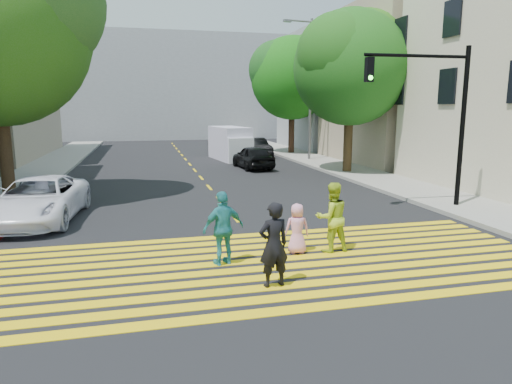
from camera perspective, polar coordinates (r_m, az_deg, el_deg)
name	(u,v)px	position (r m, az deg, el deg)	size (l,w,h in m)	color
ground	(290,284)	(9.67, 4.33, -11.36)	(120.00, 120.00, 0.00)	black
sidewalk_left	(51,165)	(31.24, -24.21, 3.08)	(3.00, 40.00, 0.15)	gray
sidewalk_right	(351,171)	(26.35, 11.81, 2.57)	(3.00, 60.00, 0.15)	gray
curb_red	(7,228)	(15.48, -28.70, -3.96)	(0.20, 8.00, 0.16)	maroon
crosswalk	(274,263)	(10.81, 2.21, -8.91)	(13.40, 5.30, 0.01)	yellow
lane_line	(187,162)	(31.36, -8.56, 3.78)	(0.12, 34.40, 0.01)	yellow
building_right_tan	(418,86)	(32.83, 19.57, 12.33)	(10.00, 10.00, 10.00)	tan
building_right_grey	(347,92)	(42.47, 11.27, 12.17)	(10.00, 10.00, 10.00)	gray
backdrop_block	(166,87)	(56.64, -11.22, 12.70)	(30.00, 8.00, 12.00)	gray
tree_right_near	(352,62)	(25.78, 11.86, 15.67)	(7.71, 7.57, 8.91)	#473119
tree_right_far	(293,74)	(36.12, 4.69, 14.54)	(8.46, 8.19, 9.15)	black
pedestrian_man	(274,245)	(9.24, 2.22, -6.61)	(0.64, 0.42, 1.76)	black
pedestrian_woman	(332,217)	(11.62, 9.46, -3.14)	(0.86, 0.67, 1.77)	#AFCC27
pedestrian_child	(297,228)	(11.44, 5.15, -4.56)	(0.62, 0.40, 1.27)	pink
pedestrian_extra	(223,228)	(10.54, -4.10, -4.54)	(1.02, 0.42, 1.73)	teal
white_sedan	(38,200)	(16.15, -25.55, -0.86)	(2.35, 5.09, 1.41)	white
dark_car_near	(253,157)	(27.39, -0.39, 4.40)	(1.65, 4.11, 1.40)	black
silver_car	(223,143)	(38.49, -4.12, 6.10)	(1.92, 4.71, 1.37)	#A4A4A4
dark_car_parked	(256,147)	(34.31, -0.03, 5.61)	(1.46, 4.20, 1.38)	black
white_van	(231,144)	(32.12, -3.17, 5.97)	(2.41, 5.04, 2.29)	silver
traffic_signal	(437,105)	(17.10, 21.68, 10.03)	(3.88, 0.38, 5.68)	black
street_lamp	(308,81)	(31.42, 6.52, 13.62)	(2.11, 0.45, 9.33)	slate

